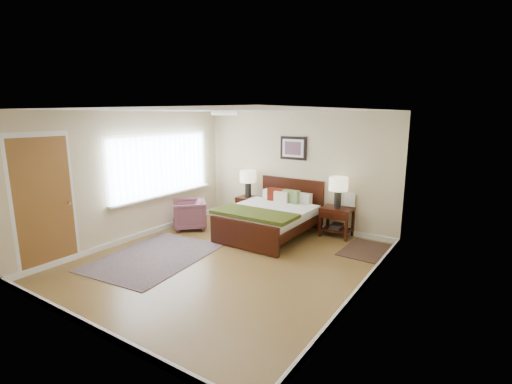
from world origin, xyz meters
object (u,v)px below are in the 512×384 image
nightstand_left (248,202)px  rug_persian (154,257)px  bed (271,213)px  armchair (189,215)px  lamp_left (248,178)px  nightstand_right (337,219)px  lamp_right (338,186)px

nightstand_left → rug_persian: nightstand_left is taller
bed → armchair: bearing=-163.2°
rug_persian → lamp_left: bearing=82.9°
lamp_left → armchair: (-0.69, -1.25, -0.68)m
nightstand_left → lamp_left: size_ratio=0.90×
bed → nightstand_left: (-1.05, 0.70, -0.05)m
armchair → rug_persian: size_ratio=0.31×
nightstand_right → nightstand_left: bearing=-179.9°
lamp_right → rug_persian: lamp_right is taller
bed → armchair: size_ratio=2.82×
nightstand_left → lamp_left: lamp_left is taller
bed → nightstand_right: (1.13, 0.71, -0.11)m
armchair → lamp_right: bearing=68.3°
nightstand_right → armchair: size_ratio=0.88×
nightstand_right → rug_persian: (-2.23, -2.80, -0.37)m
lamp_right → armchair: bearing=-156.4°
lamp_left → lamp_right: 2.17m
nightstand_left → armchair: size_ratio=0.80×
bed → lamp_left: size_ratio=3.18×
lamp_left → lamp_right: bearing=0.0°
lamp_left → rug_persian: 2.98m
armchair → bed: bearing=61.5°
nightstand_left → armchair: bearing=-119.2°
nightstand_right → armchair: (-2.86, -1.23, -0.06)m
rug_persian → armchair: bearing=106.0°
nightstand_right → lamp_right: 0.66m
bed → rug_persian: 2.41m
nightstand_left → nightstand_right: (2.17, 0.01, -0.06)m
nightstand_left → rug_persian: 2.83m
lamp_left → lamp_right: size_ratio=1.00×
bed → nightstand_right: 1.34m
armchair → nightstand_right: bearing=68.0°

